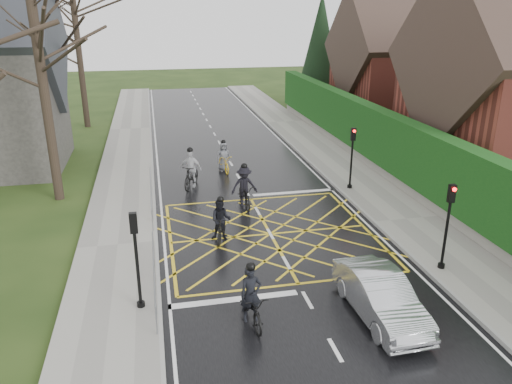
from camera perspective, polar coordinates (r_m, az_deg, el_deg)
name	(u,v)px	position (r m, az deg, el deg)	size (l,w,h in m)	color
ground	(270,234)	(20.33, 1.64, -4.83)	(120.00, 120.00, 0.00)	black
road	(270,234)	(20.33, 1.64, -4.81)	(9.00, 80.00, 0.01)	black
sidewalk_right	(406,220)	(22.37, 16.79, -3.11)	(3.00, 80.00, 0.15)	gray
sidewalk_left	(118,246)	(19.89, -15.51, -5.97)	(3.00, 80.00, 0.15)	gray
stone_wall	(383,170)	(28.03, 14.32, 2.46)	(0.50, 38.00, 0.70)	slate
hedge	(386,139)	(27.57, 14.63, 5.92)	(0.90, 38.00, 2.80)	#103A11
house_far	(404,68)	(40.89, 16.51, 13.48)	(9.80, 8.80, 10.30)	maroon
conifer	(320,52)	(46.56, 7.35, 15.63)	(4.60, 4.60, 10.00)	black
tree_near	(35,26)	(24.35, -23.98, 16.96)	(9.24, 9.24, 11.44)	black
tree_mid	(42,8)	(32.39, -23.22, 18.76)	(10.08, 10.08, 12.48)	black
tree_far	(76,29)	(40.22, -19.86, 17.09)	(8.40, 8.40, 10.40)	black
railing_south	(154,270)	(16.39, -11.56, -8.76)	(0.05, 5.04, 1.03)	slate
railing_north	(151,191)	(23.25, -11.90, 0.12)	(0.05, 6.04, 1.03)	slate
traffic_light_ne	(352,159)	(25.02, 10.87, 3.74)	(0.24, 0.31, 3.21)	black
traffic_light_se	(447,228)	(18.04, 20.97, -3.85)	(0.24, 0.31, 3.21)	black
traffic_light_sw	(137,262)	(15.11, -13.44, -7.76)	(0.24, 0.31, 3.21)	black
cyclist_rear	(251,303)	(14.75, -0.53, -12.58)	(0.86, 2.01, 1.90)	black
cyclist_back	(221,224)	(19.60, -3.99, -3.64)	(1.02, 1.90, 1.83)	black
cyclist_mid	(245,191)	(22.91, -1.32, 0.17)	(1.24, 2.13, 2.05)	black
cyclist_front	(191,173)	(25.56, -7.44, 2.21)	(1.37, 2.16, 2.10)	black
cyclist_lead	(224,160)	(27.98, -3.69, 3.62)	(0.87, 1.92, 1.81)	gold
car	(381,296)	(15.39, 14.05, -11.49)	(1.43, 4.09, 1.35)	#B7BABF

